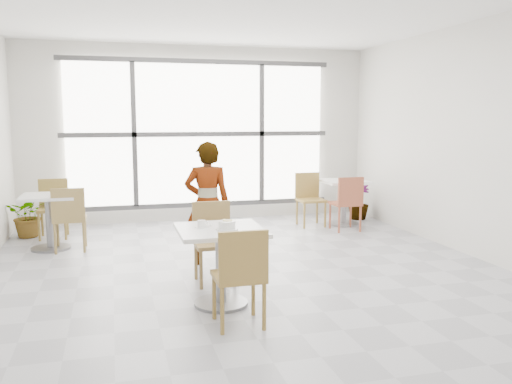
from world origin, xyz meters
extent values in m
plane|color=#9E9EA5|center=(0.00, 0.00, 0.00)|extent=(7.00, 7.00, 0.00)
plane|color=white|center=(0.00, 0.00, 3.00)|extent=(7.00, 7.00, 0.00)
plane|color=silver|center=(0.00, 3.50, 1.50)|extent=(6.00, 0.00, 6.00)
plane|color=silver|center=(0.00, -3.50, 1.50)|extent=(6.00, 0.00, 6.00)
plane|color=silver|center=(3.00, 0.00, 1.50)|extent=(0.00, 7.00, 7.00)
cube|color=white|center=(0.00, 3.44, 1.50)|extent=(4.40, 0.04, 2.40)
cube|color=#3F3F42|center=(0.00, 3.41, 1.50)|extent=(4.60, 0.05, 0.08)
cube|color=#3F3F42|center=(-1.10, 3.41, 1.50)|extent=(0.08, 0.05, 2.40)
cube|color=#3F3F42|center=(1.10, 3.41, 1.50)|extent=(0.08, 0.05, 2.40)
cube|color=#3F3F42|center=(0.00, 3.41, 0.28)|extent=(4.60, 0.05, 0.08)
cube|color=#3F3F42|center=(0.00, 3.41, 2.72)|extent=(4.60, 0.05, 0.08)
cube|color=silver|center=(-0.50, -0.87, 0.73)|extent=(0.80, 0.80, 0.04)
cylinder|color=slate|center=(-0.50, -0.87, 0.35)|extent=(0.10, 0.10, 0.71)
cylinder|color=slate|center=(-0.50, -0.87, 0.01)|extent=(0.52, 0.52, 0.03)
cube|color=olive|center=(-0.45, -1.40, 0.43)|extent=(0.42, 0.42, 0.04)
cube|color=olive|center=(-0.45, -1.59, 0.66)|extent=(0.42, 0.04, 0.42)
cylinder|color=olive|center=(-0.27, -1.22, 0.21)|extent=(0.04, 0.04, 0.41)
cylinder|color=olive|center=(-0.27, -1.58, 0.21)|extent=(0.04, 0.04, 0.41)
cylinder|color=olive|center=(-0.63, -1.22, 0.21)|extent=(0.04, 0.04, 0.41)
cylinder|color=olive|center=(-0.63, -1.58, 0.21)|extent=(0.04, 0.04, 0.41)
cube|color=olive|center=(-0.43, -0.18, 0.43)|extent=(0.42, 0.42, 0.04)
cube|color=olive|center=(-0.43, 0.01, 0.66)|extent=(0.42, 0.04, 0.42)
cylinder|color=olive|center=(-0.61, -0.36, 0.21)|extent=(0.04, 0.04, 0.41)
cylinder|color=olive|center=(-0.61, 0.00, 0.21)|extent=(0.04, 0.04, 0.41)
cylinder|color=olive|center=(-0.25, -0.36, 0.21)|extent=(0.04, 0.04, 0.41)
cylinder|color=olive|center=(-0.25, 0.00, 0.21)|extent=(0.04, 0.04, 0.41)
cylinder|color=silver|center=(-0.45, -0.95, 0.76)|extent=(0.21, 0.21, 0.01)
cylinder|color=silver|center=(-0.45, -0.95, 0.80)|extent=(0.16, 0.16, 0.07)
torus|color=silver|center=(-0.45, -0.95, 0.83)|extent=(0.16, 0.16, 0.01)
cylinder|color=#C6BE89|center=(-0.45, -0.95, 0.80)|extent=(0.14, 0.14, 0.05)
cylinder|color=#F6E79F|center=(-0.45, -0.90, 0.83)|extent=(0.03, 0.03, 0.02)
cylinder|color=beige|center=(-0.45, -0.95, 0.83)|extent=(0.03, 0.03, 0.02)
cylinder|color=beige|center=(-0.46, -0.95, 0.83)|extent=(0.03, 0.03, 0.02)
cylinder|color=#F7E19F|center=(-0.44, -0.95, 0.83)|extent=(0.03, 0.03, 0.02)
cylinder|color=beige|center=(-0.48, -0.95, 0.83)|extent=(0.03, 0.03, 0.02)
cylinder|color=beige|center=(-0.47, -0.92, 0.84)|extent=(0.03, 0.03, 0.02)
cylinder|color=beige|center=(-0.44, -0.97, 0.83)|extent=(0.03, 0.03, 0.01)
cylinder|color=beige|center=(-0.45, -0.96, 0.83)|extent=(0.03, 0.03, 0.02)
cylinder|color=beige|center=(-0.46, -0.96, 0.83)|extent=(0.03, 0.03, 0.02)
cylinder|color=#F7E99F|center=(-0.47, -0.91, 0.83)|extent=(0.03, 0.03, 0.01)
cylinder|color=beige|center=(-0.46, -0.94, 0.83)|extent=(0.03, 0.03, 0.01)
cylinder|color=beige|center=(-0.46, -0.94, 0.83)|extent=(0.03, 0.03, 0.01)
cylinder|color=#F6ED9E|center=(-0.42, -0.96, 0.84)|extent=(0.03, 0.03, 0.02)
cylinder|color=white|center=(-0.67, -0.79, 0.75)|extent=(0.13, 0.13, 0.01)
cylinder|color=white|center=(-0.67, -0.79, 0.79)|extent=(0.08, 0.08, 0.06)
torus|color=white|center=(-0.63, -0.79, 0.79)|extent=(0.05, 0.01, 0.05)
cylinder|color=black|center=(-0.67, -0.79, 0.81)|extent=(0.07, 0.07, 0.00)
cube|color=silver|center=(-0.62, -0.81, 0.76)|extent=(0.09, 0.05, 0.00)
sphere|color=silver|center=(-0.58, -0.79, 0.76)|extent=(0.02, 0.02, 0.02)
imported|color=black|center=(-0.37, 0.60, 0.75)|extent=(0.59, 0.43, 1.50)
cube|color=silver|center=(-2.32, 1.89, 0.73)|extent=(0.70, 0.70, 0.04)
cylinder|color=slate|center=(-2.32, 1.89, 0.35)|extent=(0.10, 0.10, 0.71)
cylinder|color=slate|center=(-2.32, 1.89, 0.01)|extent=(0.52, 0.52, 0.03)
cube|color=white|center=(2.24, 2.42, 0.73)|extent=(0.70, 0.70, 0.04)
cylinder|color=gray|center=(2.24, 2.42, 0.35)|extent=(0.10, 0.10, 0.71)
cylinder|color=gray|center=(2.24, 2.42, 0.01)|extent=(0.52, 0.52, 0.03)
cube|color=olive|center=(-2.05, 1.75, 0.43)|extent=(0.42, 0.42, 0.04)
cube|color=olive|center=(-2.05, 1.56, 0.66)|extent=(0.42, 0.04, 0.42)
cylinder|color=olive|center=(-1.87, 1.93, 0.21)|extent=(0.04, 0.04, 0.41)
cylinder|color=olive|center=(-1.87, 1.57, 0.21)|extent=(0.04, 0.04, 0.41)
cylinder|color=olive|center=(-2.23, 1.93, 0.21)|extent=(0.04, 0.04, 0.41)
cylinder|color=olive|center=(-2.23, 1.57, 0.21)|extent=(0.04, 0.04, 0.41)
cube|color=olive|center=(-2.35, 2.60, 0.43)|extent=(0.42, 0.42, 0.04)
cube|color=olive|center=(-2.35, 2.79, 0.66)|extent=(0.42, 0.04, 0.42)
cylinder|color=olive|center=(-2.53, 2.42, 0.21)|extent=(0.04, 0.04, 0.41)
cylinder|color=olive|center=(-2.53, 2.78, 0.21)|extent=(0.04, 0.04, 0.41)
cylinder|color=olive|center=(-2.17, 2.42, 0.21)|extent=(0.04, 0.04, 0.41)
cylinder|color=olive|center=(-2.17, 2.78, 0.21)|extent=(0.04, 0.04, 0.41)
cube|color=#A15037|center=(2.08, 1.99, 0.43)|extent=(0.42, 0.42, 0.04)
cube|color=#A15037|center=(2.08, 1.80, 0.66)|extent=(0.42, 0.04, 0.42)
cylinder|color=#A15037|center=(2.26, 2.17, 0.21)|extent=(0.04, 0.04, 0.41)
cylinder|color=#A15037|center=(2.26, 1.81, 0.21)|extent=(0.04, 0.04, 0.41)
cylinder|color=#A15037|center=(1.90, 2.17, 0.21)|extent=(0.04, 0.04, 0.41)
cylinder|color=#A15037|center=(1.90, 1.81, 0.21)|extent=(0.04, 0.04, 0.41)
cube|color=olive|center=(1.68, 2.45, 0.43)|extent=(0.42, 0.42, 0.04)
cube|color=olive|center=(1.68, 2.64, 0.66)|extent=(0.42, 0.04, 0.42)
cylinder|color=olive|center=(1.50, 2.27, 0.21)|extent=(0.04, 0.04, 0.41)
cylinder|color=olive|center=(1.50, 2.63, 0.21)|extent=(0.04, 0.04, 0.41)
cylinder|color=olive|center=(1.86, 2.27, 0.21)|extent=(0.04, 0.04, 0.41)
cylinder|color=olive|center=(1.86, 2.63, 0.21)|extent=(0.04, 0.04, 0.41)
imported|color=#498A48|center=(-2.70, 2.78, 0.33)|extent=(0.60, 0.52, 0.67)
imported|color=#487437|center=(2.70, 2.79, 0.32)|extent=(0.46, 0.46, 0.64)
camera|label=1|loc=(-1.46, -5.74, 1.79)|focal=37.58mm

